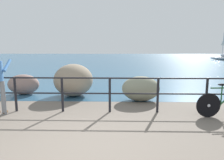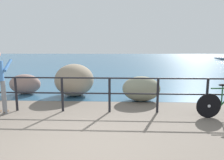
{
  "view_description": "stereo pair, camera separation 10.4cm",
  "coord_description": "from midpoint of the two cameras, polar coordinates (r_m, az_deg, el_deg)",
  "views": [
    {
      "loc": [
        0.91,
        -3.34,
        1.79
      ],
      "look_at": [
        0.75,
        2.6,
        0.88
      ],
      "focal_mm": 31.4,
      "sensor_mm": 36.0,
      "label": 1
    },
    {
      "loc": [
        1.01,
        -3.34,
        1.79
      ],
      "look_at": [
        0.75,
        2.6,
        0.88
      ],
      "focal_mm": 31.4,
      "sensor_mm": 36.0,
      "label": 2
    }
  ],
  "objects": [
    {
      "name": "sea_surface",
      "position": [
        51.71,
        0.48,
        6.72
      ],
      "size": [
        120.0,
        90.0,
        0.01
      ],
      "primitive_type": "cube",
      "color": "#2D5675",
      "rests_on": "ground_plane"
    },
    {
      "name": "ground_plane",
      "position": [
        23.43,
        -0.82,
        4.19
      ],
      "size": [
        120.0,
        120.0,
        0.1
      ],
      "primitive_type": "cube",
      "color": "#6B6056"
    },
    {
      "name": "breakwater_boulder_right",
      "position": [
        7.02,
        7.94,
        -2.48
      ],
      "size": [
        1.34,
        0.97,
        0.88
      ],
      "color": "gray",
      "rests_on": "ground"
    },
    {
      "name": "sailboat",
      "position": [
        40.48,
        29.7,
        6.04
      ],
      "size": [
        4.1,
        3.95,
        6.16
      ],
      "rotation": [
        0.0,
        0.0,
        2.39
      ],
      "color": "white",
      "rests_on": "sea_surface"
    },
    {
      "name": "breakwater_boulder_left",
      "position": [
        8.82,
        -24.68,
        -1.15
      ],
      "size": [
        1.28,
        0.79,
        0.81
      ],
      "color": "gray",
      "rests_on": "ground"
    },
    {
      "name": "promenade_railing",
      "position": [
        5.74,
        -8.13,
        -3.01
      ],
      "size": [
        9.77,
        0.07,
        1.02
      ],
      "color": "black",
      "rests_on": "ground_plane"
    },
    {
      "name": "breakwater_boulder_main",
      "position": [
        7.85,
        -11.51,
        -0.0
      ],
      "size": [
        1.52,
        1.62,
        1.26
      ],
      "color": "gray",
      "rests_on": "ground"
    }
  ]
}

